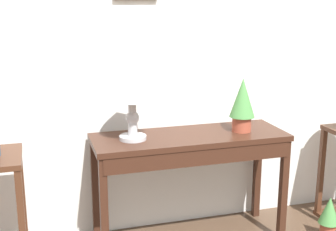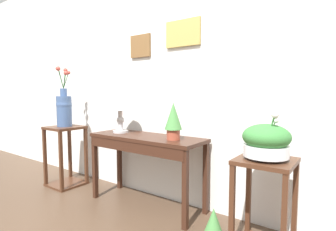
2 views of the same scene
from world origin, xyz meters
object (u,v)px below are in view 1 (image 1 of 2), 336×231
(potted_plant_floor, at_px, (329,216))
(table_lamp, at_px, (132,86))
(potted_plant_on_console, at_px, (242,102))
(console_table, at_px, (191,151))

(potted_plant_floor, bearing_deg, table_lamp, 167.98)
(table_lamp, xyz_separation_m, potted_plant_on_console, (0.71, -0.02, -0.14))
(table_lamp, bearing_deg, potted_plant_floor, -12.02)
(console_table, xyz_separation_m, potted_plant_on_console, (0.35, 0.01, 0.29))
(potted_plant_on_console, bearing_deg, table_lamp, 178.47)
(console_table, bearing_deg, potted_plant_floor, -15.27)
(table_lamp, height_order, potted_plant_on_console, table_lamp)
(console_table, bearing_deg, potted_plant_on_console, 0.94)
(potted_plant_on_console, bearing_deg, console_table, -179.06)
(table_lamp, height_order, potted_plant_floor, table_lamp)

